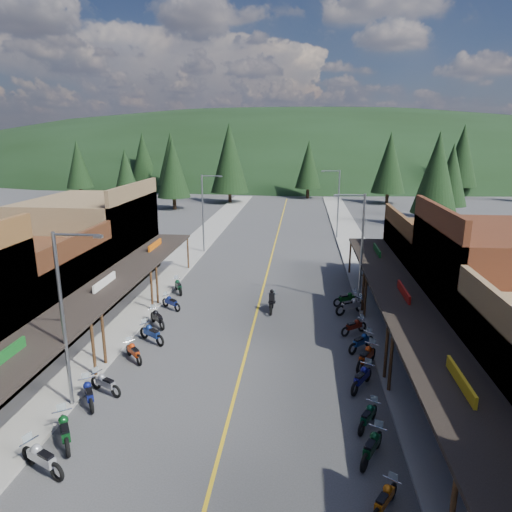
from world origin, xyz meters
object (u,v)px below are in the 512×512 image
(bike_east_3, at_px, (385,498))
(bike_east_6, at_px, (362,377))
(bike_east_9, at_px, (354,326))
(shop_east_2, at_px, (499,291))
(bike_east_7, at_px, (366,356))
(pine_9, at_px, (451,175))
(streetlight_3, at_px, (337,201))
(bike_east_11, at_px, (347,298))
(bike_west_10, at_px, (171,302))
(rider_on_bike, at_px, (272,302))
(pine_8, at_px, (126,178))
(pine_5, at_px, (462,156))
(pedestrian_east_a, at_px, (412,358))
(pine_4, at_px, (390,163))
(pine_1, at_px, (171,159))
(shop_east_3, at_px, (445,262))
(pine_7, at_px, (143,157))
(bike_west_9, at_px, (157,317))
(bike_east_5, at_px, (368,415))
(pine_2, at_px, (229,158))
(bike_east_8, at_px, (361,341))
(bike_west_6, at_px, (105,382))
(bike_west_7, at_px, (134,351))
(bike_east_4, at_px, (372,445))
(bike_east_10, at_px, (351,305))
(bike_west_8, at_px, (152,333))
(bike_west_11, at_px, (178,286))
(streetlight_0, at_px, (65,314))
(pine_11, at_px, (437,173))
(pedestrian_east_b, at_px, (365,276))
(streetlight_1, at_px, (204,210))
(streetlight_2, at_px, (360,245))
(pine_10, at_px, (173,168))
(shop_west_3, at_px, (94,241))
(bike_west_4, at_px, (65,429))
(bike_west_5, at_px, (88,393))
(shop_west_2, at_px, (26,292))
(bike_west_3, at_px, (42,457))

(bike_east_3, relative_size, bike_east_6, 0.86)
(bike_east_9, bearing_deg, shop_east_2, 42.43)
(bike_east_7, bearing_deg, pine_9, 98.75)
(streetlight_3, relative_size, bike_east_11, 3.91)
(bike_west_10, bearing_deg, rider_on_bike, -49.92)
(pine_8, relative_size, bike_west_10, 5.17)
(pine_5, bearing_deg, bike_east_9, -111.94)
(pedestrian_east_a, bearing_deg, pine_4, 148.55)
(pine_1, xyz_separation_m, bike_east_3, (29.77, -80.68, -6.70))
(shop_east_3, relative_size, pine_7, 0.87)
(bike_west_9, xyz_separation_m, bike_east_5, (11.91, -9.26, -0.06))
(pine_2, distance_m, bike_east_8, 59.88)
(streetlight_3, distance_m, pine_8, 30.67)
(bike_west_6, height_order, bike_west_7, bike_west_6)
(pine_8, bearing_deg, streetlight_3, -19.05)
(bike_west_6, height_order, bike_east_4, bike_east_4)
(shop_east_3, distance_m, bike_west_10, 20.55)
(pine_2, xyz_separation_m, bike_east_5, (15.85, -64.17, -7.44))
(bike_east_10, height_order, pedestrian_east_a, pedestrian_east_a)
(bike_west_8, distance_m, pedestrian_east_a, 14.46)
(pine_5, relative_size, pine_7, 1.12)
(bike_west_11, distance_m, bike_east_10, 13.14)
(pine_8, relative_size, bike_west_7, 5.13)
(streetlight_3, xyz_separation_m, bike_east_3, (-1.18, -40.68, -3.92))
(shop_east_2, bearing_deg, pedestrian_east_a, -145.91)
(pine_8, bearing_deg, bike_east_4, -60.08)
(streetlight_0, distance_m, pine_11, 51.67)
(pedestrian_east_b, bearing_deg, streetlight_1, -53.53)
(bike_east_9, distance_m, pedestrian_east_a, 5.48)
(rider_on_bike, relative_size, pedestrian_east_a, 1.21)
(bike_west_10, height_order, bike_east_10, bike_east_10)
(bike_east_11, bearing_deg, rider_on_bike, -99.12)
(pine_1, bearing_deg, shop_east_3, -57.25)
(streetlight_2, distance_m, pine_1, 69.35)
(streetlight_2, height_order, pine_9, pine_9)
(streetlight_3, height_order, bike_west_8, streetlight_3)
(pine_2, relative_size, bike_west_11, 6.71)
(streetlight_0, xyz_separation_m, rider_on_bike, (7.97, 12.39, -3.79))
(pine_10, relative_size, bike_west_11, 5.56)
(shop_west_3, bearing_deg, bike_east_10, -13.65)
(bike_west_4, xyz_separation_m, bike_east_9, (12.36, 11.58, -0.11))
(pine_10, bearing_deg, bike_west_5, -78.27)
(shop_east_3, bearing_deg, bike_east_7, -120.68)
(pine_1, relative_size, pine_10, 1.08)
(bike_west_9, distance_m, bike_east_5, 15.09)
(pine_10, height_order, bike_east_3, pine_10)
(streetlight_2, relative_size, pine_4, 0.64)
(shop_west_2, bearing_deg, bike_west_9, 10.22)
(bike_west_3, bearing_deg, streetlight_0, 37.19)
(pine_11, xyz_separation_m, bike_west_6, (-26.06, -42.80, -6.62))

